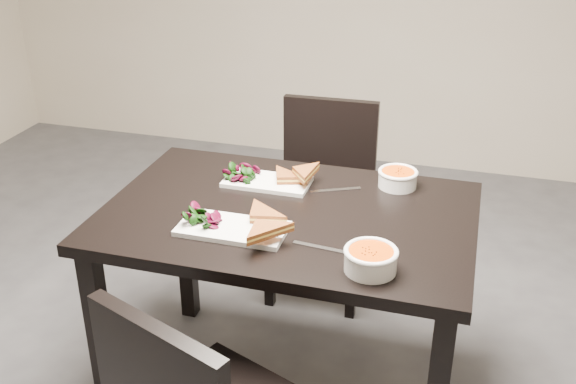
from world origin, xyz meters
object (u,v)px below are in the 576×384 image
object	(u,v)px
soup_bowl_near	(371,258)
plate_far	(267,182)
chair_far	(324,186)
plate_near	(233,229)
table	(288,238)
soup_bowl_far	(398,177)

from	to	relation	value
soup_bowl_near	plate_far	xyz separation A→B (m)	(-0.45, 0.46, -0.03)
chair_far	plate_far	world-z (taller)	chair_far
chair_far	plate_near	distance (m)	0.98
table	plate_near	size ratio (longest dim) A/B	3.60
plate_near	soup_bowl_near	xyz separation A→B (m)	(0.45, -0.10, 0.03)
plate_far	soup_bowl_far	bearing A→B (deg)	13.54
table	plate_far	distance (m)	0.25
table	soup_bowl_near	distance (m)	0.44
soup_bowl_near	soup_bowl_far	distance (m)	0.56
soup_bowl_far	chair_far	bearing A→B (deg)	127.86
plate_near	plate_far	xyz separation A→B (m)	(-0.00, 0.35, -0.00)
chair_far	plate_far	size ratio (longest dim) A/B	2.82
soup_bowl_near	soup_bowl_far	size ratio (longest dim) A/B	1.10
plate_far	soup_bowl_far	world-z (taller)	soup_bowl_far
plate_near	plate_far	size ratio (longest dim) A/B	1.11
plate_near	soup_bowl_near	size ratio (longest dim) A/B	2.19
soup_bowl_near	chair_far	bearing A→B (deg)	109.78
chair_far	plate_far	bearing A→B (deg)	-98.81
plate_far	soup_bowl_near	bearing A→B (deg)	-45.54
plate_far	soup_bowl_far	distance (m)	0.46
chair_far	soup_bowl_far	world-z (taller)	chair_far
soup_bowl_near	plate_near	bearing A→B (deg)	167.08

